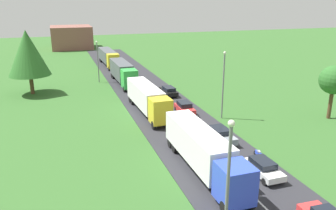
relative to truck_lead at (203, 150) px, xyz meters
The scene contains 17 objects.
road 8.64m from the truck_lead, 74.99° to the left, with size 10.00×140.00×0.06m, color #2B2B30.
lane_marking_centre 5.21m from the truck_lead, 62.96° to the left, with size 0.16×119.98×0.01m.
truck_lead is the anchor object (origin of this frame).
truck_second 17.23m from the truck_lead, 91.39° to the left, with size 2.81×13.07×3.59m.
truck_third 34.68m from the truck_lead, 90.59° to the left, with size 2.68×12.96×3.72m.
truck_fourth 53.04m from the truck_lead, 90.18° to the left, with size 2.81×13.63×3.46m.
car_second 5.44m from the truck_lead, 26.35° to the right, with size 1.84×4.08×1.41m.
car_third 7.25m from the truck_lead, 50.31° to the left, with size 1.94×4.30×1.50m.
car_fourth 15.95m from the truck_lead, 74.73° to the left, with size 1.94×4.03×1.58m.
car_fifth 25.03m from the truck_lead, 78.54° to the left, with size 1.92×4.41×1.41m.
motorcycle_courier 6.37m from the truck_lead, ahead, with size 0.28×1.94×0.91m.
lamppost_lead 12.06m from the truck_lead, 108.24° to the right, with size 0.36×0.36×9.22m.
lamppost_second 14.98m from the truck_lead, 56.37° to the left, with size 0.36×0.36×8.66m.
lamppost_third 37.55m from the truck_lead, 96.74° to the left, with size 0.36×0.36×7.59m.
tree_birch 36.47m from the truck_lead, 115.75° to the left, with size 6.51×6.51×10.25m.
tree_maple 22.90m from the truck_lead, 20.32° to the left, with size 3.65×3.65×6.93m.
distant_building 85.76m from the truck_lead, 94.40° to the left, with size 12.03×12.63×6.78m, color brown.
Camera 1 is at (-13.53, -8.19, 14.78)m, focal length 35.97 mm.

